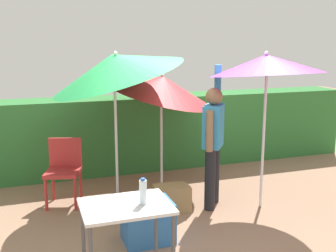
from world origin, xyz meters
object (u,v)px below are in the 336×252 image
Objects in this scene: umbrella_orange at (266,65)px; crate_cardboard at (172,198)px; umbrella_yellow at (162,86)px; bottle_water at (143,192)px; person_vendor at (213,138)px; cooler_box at (148,222)px; umbrella_rainbow at (115,66)px; chair_plastic at (64,167)px; folding_table at (126,214)px.

umbrella_orange reaches higher than crate_cardboard.
bottle_water is at bearing -111.69° from umbrella_yellow.
umbrella_orange is 1.11× the size of person_vendor.
cooler_box is 2.23× the size of bottle_water.
chair_plastic is (-0.68, 0.27, -1.36)m from umbrella_rainbow.
umbrella_yellow is at bearing 79.25° from crate_cardboard.
cooler_box reaches higher than crate_cardboard.
umbrella_rainbow is 1.86m from crate_cardboard.
crate_cardboard is (-0.57, 0.01, -0.76)m from person_vendor.
bottle_water is (0.15, -0.03, 0.21)m from folding_table.
folding_table is at bearing -99.38° from umbrella_rainbow.
umbrella_yellow reaches higher than person_vendor.
umbrella_orange reaches higher than umbrella_yellow.
crate_cardboard is 1.88× the size of bottle_water.
umbrella_rainbow reaches higher than folding_table.
cooler_box is 0.98m from bottle_water.
chair_plastic is 2.21m from bottle_water.
person_vendor is 3.52× the size of cooler_box.
chair_plastic is at bearing 100.30° from folding_table.
folding_table is at bearing -151.52° from umbrella_orange.
umbrella_orange is 1.15m from person_vendor.
bottle_water reaches higher than cooler_box.
umbrella_rainbow is 1.02m from umbrella_yellow.
umbrella_rainbow is 5.04× the size of crate_cardboard.
umbrella_orange is 2.48m from bottle_water.
cooler_box is at bearing -112.92° from umbrella_yellow.
folding_table is at bearing -115.05° from umbrella_yellow.
person_vendor reaches higher than bottle_water.
folding_table is (-0.30, -1.82, -1.21)m from umbrella_rainbow.
umbrella_rainbow reaches higher than crate_cardboard.
umbrella_rainbow reaches higher than cooler_box.
cooler_box is at bearing -126.82° from crate_cardboard.
umbrella_orange is 2.62× the size of folding_table.
umbrella_yellow is 1.04× the size of person_vendor.
bottle_water is (-0.15, -1.84, -1.00)m from umbrella_rainbow.
umbrella_rainbow is 4.26× the size of cooler_box.
chair_plastic is (-1.48, -0.26, -1.03)m from umbrella_yellow.
chair_plastic reaches higher than crate_cardboard.
chair_plastic is 1.11× the size of folding_table.
bottle_water is (-1.94, -1.16, -1.03)m from umbrella_orange.
umbrella_rainbow is 2.55× the size of chair_plastic.
umbrella_rainbow is 1.21× the size of person_vendor.
umbrella_yellow is 2.19× the size of chair_plastic.
person_vendor is at bearing -21.22° from chair_plastic.
chair_plastic is 2.13m from folding_table.
umbrella_yellow is 1.69m from crate_cardboard.
bottle_water is at bearing -149.06° from umbrella_orange.
umbrella_yellow is 2.24m from cooler_box.
umbrella_rainbow is at bearing 144.16° from crate_cardboard.
folding_table is at bearing 169.98° from bottle_water.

